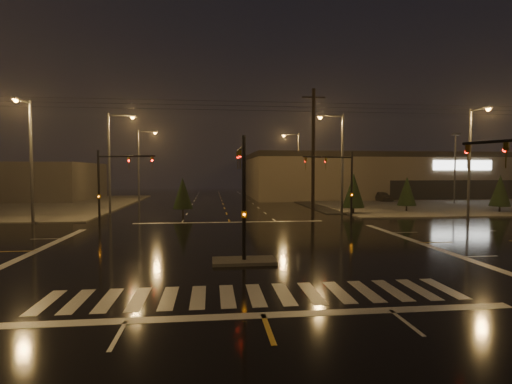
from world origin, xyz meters
TOP-DOWN VIEW (x-y plane):
  - ground at (0.00, 0.00)m, footprint 140.00×140.00m
  - sidewalk_ne at (30.00, 30.00)m, footprint 36.00×36.00m
  - median_island at (0.00, -4.00)m, footprint 3.00×1.60m
  - crosswalk at (0.00, -9.00)m, footprint 15.00×2.60m
  - stop_bar_near at (0.00, -11.00)m, footprint 16.00×0.50m
  - stop_bar_far at (0.00, 11.00)m, footprint 16.00×0.50m
  - parking_lot at (35.00, 28.00)m, footprint 50.00×24.00m
  - retail_building at (35.00, 45.99)m, footprint 60.20×28.30m
  - signal_mast_median at (0.00, -3.07)m, footprint 0.25×4.59m
  - signal_mast_ne at (9.50, 10.14)m, footprint 4.84×1.86m
  - signal_mast_nw at (-9.50, 10.14)m, footprint 4.84×1.86m
  - streetlight_1 at (-11.18, 18.00)m, footprint 2.77×0.32m
  - streetlight_2 at (-11.18, 34.00)m, footprint 2.77×0.32m
  - streetlight_3 at (11.18, 16.00)m, footprint 2.77×0.32m
  - streetlight_4 at (11.18, 36.00)m, footprint 2.77×0.32m
  - streetlight_5 at (-16.00, 11.18)m, footprint 0.32×2.77m
  - streetlight_6 at (22.00, 11.18)m, footprint 0.32×2.77m
  - utility_pole_1 at (8.00, 14.00)m, footprint 2.20×0.32m
  - conifer_0 at (12.62, 15.79)m, footprint 2.18×2.18m
  - conifer_1 at (19.09, 17.47)m, footprint 1.95×1.95m
  - conifer_2 at (28.35, 15.62)m, footprint 2.08×2.08m
  - conifer_3 at (-4.27, 16.35)m, footprint 1.93×1.93m
  - car_parked at (22.64, 31.49)m, footprint 1.82×4.34m

SIDE VIEW (x-z plane):
  - ground at x=0.00m, z-range 0.00..0.00m
  - crosswalk at x=0.00m, z-range 0.00..0.01m
  - stop_bar_near at x=0.00m, z-range 0.00..0.01m
  - stop_bar_far at x=0.00m, z-range 0.00..0.01m
  - parking_lot at x=35.00m, z-range 0.00..0.08m
  - sidewalk_ne at x=30.00m, z-range 0.00..0.12m
  - median_island at x=0.00m, z-range 0.00..0.15m
  - car_parked at x=22.64m, z-range 0.00..1.47m
  - conifer_3 at x=-4.27m, z-range 0.35..4.06m
  - conifer_1 at x=19.09m, z-range 0.35..4.09m
  - conifer_2 at x=28.35m, z-range 0.35..4.30m
  - conifer_0 at x=12.62m, z-range 0.35..4.46m
  - signal_mast_median at x=0.00m, z-range 0.75..6.75m
  - signal_mast_ne at x=9.50m, z-range 0.79..6.79m
  - signal_mast_nw at x=-9.50m, z-range 0.79..6.79m
  - retail_building at x=35.00m, z-range 0.24..7.44m
  - streetlight_1 at x=-11.18m, z-range 0.80..10.80m
  - streetlight_2 at x=-11.18m, z-range 0.80..10.80m
  - streetlight_3 at x=11.18m, z-range 0.80..10.80m
  - streetlight_4 at x=11.18m, z-range 0.80..10.80m
  - streetlight_5 at x=-16.00m, z-range 0.80..10.80m
  - streetlight_6 at x=22.00m, z-range 0.80..10.80m
  - utility_pole_1 at x=8.00m, z-range 0.13..12.13m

